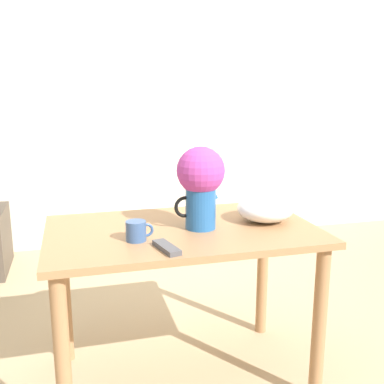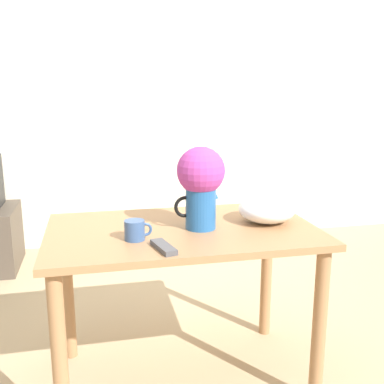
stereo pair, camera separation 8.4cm
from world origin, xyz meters
The scene contains 7 objects.
ground_plane centered at (0.00, 0.00, 0.00)m, with size 12.00×12.00×0.00m, color tan.
wall_back centered at (0.00, 2.02, 1.30)m, with size 8.00×0.05×2.60m.
table centered at (-0.09, -0.03, 0.63)m, with size 1.18×0.72×0.75m.
flower_vase centered at (-0.01, -0.05, 0.96)m, with size 0.22×0.21×0.36m.
coffee_mug centered at (-0.30, -0.15, 0.79)m, with size 0.11×0.08×0.08m.
white_bowl centered at (0.31, -0.03, 0.81)m, with size 0.26×0.26×0.12m.
remote_control centered at (-0.21, -0.29, 0.76)m, with size 0.09×0.17×0.02m.
Camera 2 is at (-0.45, -1.90, 1.35)m, focal length 42.00 mm.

